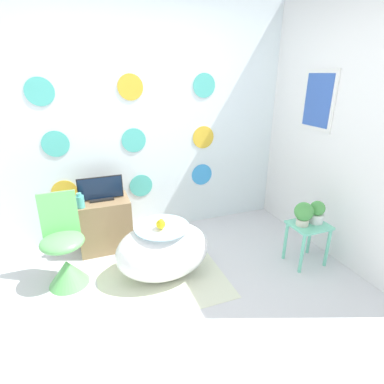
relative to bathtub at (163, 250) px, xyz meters
name	(u,v)px	position (x,y,z in m)	size (l,w,h in m)	color
ground_plane	(188,333)	(-0.02, -0.75, -0.27)	(12.00, 12.00, 0.00)	silver
wall_back_dotted	(133,124)	(-0.02, 0.97, 1.03)	(4.55, 0.05, 2.60)	white
wall_right	(323,126)	(1.77, 0.10, 1.03)	(0.06, 2.69, 2.60)	white
rug	(162,280)	(-0.04, -0.08, -0.27)	(1.16, 0.95, 0.01)	silver
bathtub	(163,250)	(0.00, 0.00, 0.00)	(0.88, 0.61, 0.54)	white
rubber_duck	(161,224)	(-0.02, -0.06, 0.32)	(0.08, 0.09, 0.10)	yellow
chair	(65,257)	(-0.85, 0.20, 0.00)	(0.37, 0.37, 0.85)	#66C166
tv_cabinet	(105,224)	(-0.45, 0.71, 0.01)	(0.54, 0.40, 0.57)	#8E704C
tv	(101,190)	(-0.45, 0.72, 0.41)	(0.46, 0.12, 0.25)	black
vase	(80,201)	(-0.67, 0.59, 0.36)	(0.09, 0.09, 0.15)	#51B2AD
side_table	(308,233)	(1.40, -0.31, 0.07)	(0.36, 0.30, 0.44)	#72D8B7
potted_plant_left	(304,213)	(1.32, -0.30, 0.29)	(0.18, 0.18, 0.23)	beige
potted_plant_right	(317,212)	(1.48, -0.30, 0.28)	(0.14, 0.14, 0.23)	white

